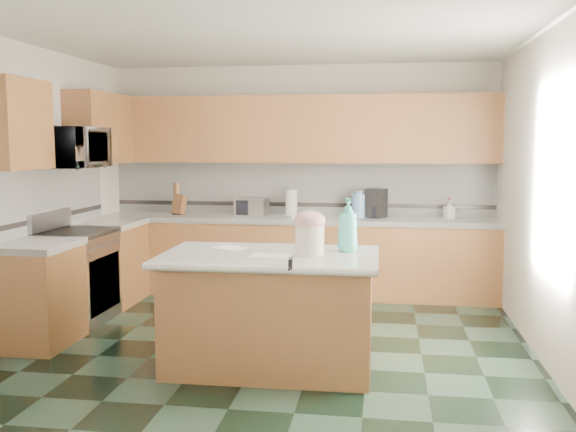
# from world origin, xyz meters

# --- Properties ---
(floor) EXTENTS (4.60, 4.60, 0.00)m
(floor) POSITION_xyz_m (0.00, 0.00, 0.00)
(floor) COLOR black
(floor) RESTS_ON ground
(ceiling) EXTENTS (4.60, 4.60, 0.00)m
(ceiling) POSITION_xyz_m (0.00, 0.00, 2.70)
(ceiling) COLOR white
(ceiling) RESTS_ON ground
(wall_back) EXTENTS (4.60, 0.04, 2.70)m
(wall_back) POSITION_xyz_m (0.00, 2.32, 1.35)
(wall_back) COLOR silver
(wall_back) RESTS_ON ground
(wall_front) EXTENTS (4.60, 0.04, 2.70)m
(wall_front) POSITION_xyz_m (0.00, -2.32, 1.35)
(wall_front) COLOR silver
(wall_front) RESTS_ON ground
(wall_left) EXTENTS (0.04, 4.60, 2.70)m
(wall_left) POSITION_xyz_m (-2.32, 0.00, 1.35)
(wall_left) COLOR silver
(wall_left) RESTS_ON ground
(wall_right) EXTENTS (0.04, 4.60, 2.70)m
(wall_right) POSITION_xyz_m (2.32, 0.00, 1.35)
(wall_right) COLOR silver
(wall_right) RESTS_ON ground
(back_base_cab) EXTENTS (4.60, 0.60, 0.86)m
(back_base_cab) POSITION_xyz_m (0.00, 2.00, 0.43)
(back_base_cab) COLOR #573619
(back_base_cab) RESTS_ON ground
(back_countertop) EXTENTS (4.60, 0.64, 0.06)m
(back_countertop) POSITION_xyz_m (0.00, 2.00, 0.89)
(back_countertop) COLOR white
(back_countertop) RESTS_ON back_base_cab
(back_upper_cab) EXTENTS (4.60, 0.33, 0.78)m
(back_upper_cab) POSITION_xyz_m (0.00, 2.13, 1.94)
(back_upper_cab) COLOR #573619
(back_upper_cab) RESTS_ON wall_back
(back_backsplash) EXTENTS (4.60, 0.02, 0.63)m
(back_backsplash) POSITION_xyz_m (0.00, 2.29, 1.24)
(back_backsplash) COLOR silver
(back_backsplash) RESTS_ON back_countertop
(back_accent_band) EXTENTS (4.60, 0.01, 0.05)m
(back_accent_band) POSITION_xyz_m (0.00, 2.28, 1.04)
(back_accent_band) COLOR black
(back_accent_band) RESTS_ON back_countertop
(left_base_cab_rear) EXTENTS (0.60, 0.82, 0.86)m
(left_base_cab_rear) POSITION_xyz_m (-2.00, 1.29, 0.43)
(left_base_cab_rear) COLOR #573619
(left_base_cab_rear) RESTS_ON ground
(left_counter_rear) EXTENTS (0.64, 0.82, 0.06)m
(left_counter_rear) POSITION_xyz_m (-2.00, 1.29, 0.89)
(left_counter_rear) COLOR white
(left_counter_rear) RESTS_ON left_base_cab_rear
(left_base_cab_front) EXTENTS (0.60, 0.72, 0.86)m
(left_base_cab_front) POSITION_xyz_m (-2.00, -0.24, 0.43)
(left_base_cab_front) COLOR #573619
(left_base_cab_front) RESTS_ON ground
(left_counter_front) EXTENTS (0.64, 0.72, 0.06)m
(left_counter_front) POSITION_xyz_m (-2.00, -0.24, 0.89)
(left_counter_front) COLOR white
(left_counter_front) RESTS_ON left_base_cab_front
(left_backsplash) EXTENTS (0.02, 2.30, 0.63)m
(left_backsplash) POSITION_xyz_m (-2.29, 0.55, 1.24)
(left_backsplash) COLOR silver
(left_backsplash) RESTS_ON wall_left
(left_accent_band) EXTENTS (0.01, 2.30, 0.05)m
(left_accent_band) POSITION_xyz_m (-2.28, 0.55, 1.04)
(left_accent_band) COLOR black
(left_accent_band) RESTS_ON wall_left
(left_upper_cab_rear) EXTENTS (0.33, 1.09, 0.78)m
(left_upper_cab_rear) POSITION_xyz_m (-2.13, 1.42, 1.94)
(left_upper_cab_rear) COLOR #573619
(left_upper_cab_rear) RESTS_ON wall_left
(left_upper_cab_front) EXTENTS (0.33, 0.72, 0.78)m
(left_upper_cab_front) POSITION_xyz_m (-2.13, -0.24, 1.94)
(left_upper_cab_front) COLOR #573619
(left_upper_cab_front) RESTS_ON wall_left
(range_body) EXTENTS (0.60, 0.76, 0.88)m
(range_body) POSITION_xyz_m (-2.00, 0.50, 0.44)
(range_body) COLOR #B7B7BC
(range_body) RESTS_ON ground
(range_oven_door) EXTENTS (0.02, 0.68, 0.55)m
(range_oven_door) POSITION_xyz_m (-1.71, 0.50, 0.40)
(range_oven_door) COLOR black
(range_oven_door) RESTS_ON range_body
(range_cooktop) EXTENTS (0.62, 0.78, 0.04)m
(range_cooktop) POSITION_xyz_m (-2.00, 0.50, 0.90)
(range_cooktop) COLOR black
(range_cooktop) RESTS_ON range_body
(range_handle) EXTENTS (0.02, 0.66, 0.02)m
(range_handle) POSITION_xyz_m (-1.68, 0.50, 0.78)
(range_handle) COLOR #B7B7BC
(range_handle) RESTS_ON range_body
(range_backguard) EXTENTS (0.06, 0.76, 0.18)m
(range_backguard) POSITION_xyz_m (-2.26, 0.50, 1.02)
(range_backguard) COLOR #B7B7BC
(range_backguard) RESTS_ON range_body
(microwave) EXTENTS (0.50, 0.73, 0.41)m
(microwave) POSITION_xyz_m (-2.00, 0.50, 1.73)
(microwave) COLOR #B7B7BC
(microwave) RESTS_ON wall_left
(island_base) EXTENTS (1.60, 0.93, 0.86)m
(island_base) POSITION_xyz_m (0.14, -0.49, 0.43)
(island_base) COLOR #573619
(island_base) RESTS_ON ground
(island_top) EXTENTS (1.70, 1.03, 0.06)m
(island_top) POSITION_xyz_m (0.14, -0.49, 0.89)
(island_top) COLOR white
(island_top) RESTS_ON island_base
(island_bullnose) EXTENTS (1.69, 0.08, 0.06)m
(island_bullnose) POSITION_xyz_m (0.14, -1.00, 0.89)
(island_bullnose) COLOR white
(island_bullnose) RESTS_ON island_base
(treat_jar) EXTENTS (0.29, 0.29, 0.23)m
(treat_jar) POSITION_xyz_m (0.45, -0.52, 1.04)
(treat_jar) COLOR silver
(treat_jar) RESTS_ON island_top
(treat_jar_lid) EXTENTS (0.24, 0.24, 0.15)m
(treat_jar_lid) POSITION_xyz_m (0.45, -0.52, 1.19)
(treat_jar_lid) COLOR #D49498
(treat_jar_lid) RESTS_ON treat_jar
(treat_jar_knob) EXTENTS (0.08, 0.03, 0.03)m
(treat_jar_knob) POSITION_xyz_m (0.45, -0.52, 1.24)
(treat_jar_knob) COLOR tan
(treat_jar_knob) RESTS_ON treat_jar_lid
(treat_jar_knob_end_l) EXTENTS (0.04, 0.04, 0.04)m
(treat_jar_knob_end_l) POSITION_xyz_m (0.41, -0.52, 1.24)
(treat_jar_knob_end_l) COLOR tan
(treat_jar_knob_end_l) RESTS_ON treat_jar_lid
(treat_jar_knob_end_r) EXTENTS (0.04, 0.04, 0.04)m
(treat_jar_knob_end_r) POSITION_xyz_m (0.49, -0.52, 1.24)
(treat_jar_knob_end_r) COLOR tan
(treat_jar_knob_end_r) RESTS_ON treat_jar_lid
(soap_bottle_island) EXTENTS (0.20, 0.20, 0.43)m
(soap_bottle_island) POSITION_xyz_m (0.73, -0.32, 1.13)
(soap_bottle_island) COLOR #41B3A1
(soap_bottle_island) RESTS_ON island_top
(paper_sheet_a) EXTENTS (0.31, 0.23, 0.00)m
(paper_sheet_a) POSITION_xyz_m (0.16, -0.60, 0.92)
(paper_sheet_a) COLOR white
(paper_sheet_a) RESTS_ON island_top
(paper_sheet_b) EXTENTS (0.32, 0.29, 0.00)m
(paper_sheet_b) POSITION_xyz_m (-0.24, -0.29, 0.92)
(paper_sheet_b) COLOR white
(paper_sheet_b) RESTS_ON island_top
(clamp_body) EXTENTS (0.04, 0.09, 0.08)m
(clamp_body) POSITION_xyz_m (0.37, -0.98, 0.93)
(clamp_body) COLOR black
(clamp_body) RESTS_ON island_top
(clamp_handle) EXTENTS (0.01, 0.06, 0.01)m
(clamp_handle) POSITION_xyz_m (0.37, -1.03, 0.91)
(clamp_handle) COLOR black
(clamp_handle) RESTS_ON island_top
(knife_block) EXTENTS (0.17, 0.20, 0.26)m
(knife_block) POSITION_xyz_m (-1.44, 2.05, 1.04)
(knife_block) COLOR #472814
(knife_block) RESTS_ON back_countertop
(utensil_crock) EXTENTS (0.13, 0.13, 0.16)m
(utensil_crock) POSITION_xyz_m (-1.48, 2.08, 1.00)
(utensil_crock) COLOR black
(utensil_crock) RESTS_ON back_countertop
(utensil_bundle) EXTENTS (0.07, 0.07, 0.23)m
(utensil_bundle) POSITION_xyz_m (-1.48, 2.08, 1.19)
(utensil_bundle) COLOR #472814
(utensil_bundle) RESTS_ON utensil_crock
(toaster_oven) EXTENTS (0.39, 0.28, 0.21)m
(toaster_oven) POSITION_xyz_m (-0.54, 2.05, 1.03)
(toaster_oven) COLOR #B7B7BC
(toaster_oven) RESTS_ON back_countertop
(toaster_oven_door) EXTENTS (0.33, 0.01, 0.17)m
(toaster_oven_door) POSITION_xyz_m (-0.54, 1.93, 1.03)
(toaster_oven_door) COLOR black
(toaster_oven_door) RESTS_ON toaster_oven
(paper_towel) EXTENTS (0.14, 0.14, 0.31)m
(paper_towel) POSITION_xyz_m (-0.07, 2.10, 1.07)
(paper_towel) COLOR white
(paper_towel) RESTS_ON back_countertop
(paper_towel_base) EXTENTS (0.21, 0.21, 0.01)m
(paper_towel_base) POSITION_xyz_m (-0.07, 2.10, 0.93)
(paper_towel_base) COLOR #B7B7BC
(paper_towel_base) RESTS_ON back_countertop
(water_jug) EXTENTS (0.17, 0.17, 0.27)m
(water_jug) POSITION_xyz_m (0.72, 2.06, 1.06)
(water_jug) COLOR #699DD7
(water_jug) RESTS_ON back_countertop
(water_jug_neck) EXTENTS (0.08, 0.08, 0.04)m
(water_jug_neck) POSITION_xyz_m (0.72, 2.06, 1.21)
(water_jug_neck) COLOR #699DD7
(water_jug_neck) RESTS_ON water_jug
(coffee_maker) EXTENTS (0.27, 0.28, 0.34)m
(coffee_maker) POSITION_xyz_m (0.92, 2.08, 1.09)
(coffee_maker) COLOR black
(coffee_maker) RESTS_ON back_countertop
(coffee_carafe) EXTENTS (0.14, 0.14, 0.14)m
(coffee_carafe) POSITION_xyz_m (0.92, 2.03, 0.99)
(coffee_carafe) COLOR black
(coffee_carafe) RESTS_ON back_countertop
(soap_bottle_back) EXTENTS (0.13, 0.13, 0.22)m
(soap_bottle_back) POSITION_xyz_m (1.74, 2.05, 1.03)
(soap_bottle_back) COLOR white
(soap_bottle_back) RESTS_ON back_countertop
(soap_back_cap) EXTENTS (0.02, 0.02, 0.03)m
(soap_back_cap) POSITION_xyz_m (1.74, 2.05, 1.15)
(soap_back_cap) COLOR red
(soap_back_cap) RESTS_ON soap_bottle_back
(window_light_proxy) EXTENTS (0.02, 1.40, 1.10)m
(window_light_proxy) POSITION_xyz_m (2.29, -0.20, 1.50)
(window_light_proxy) COLOR white
(window_light_proxy) RESTS_ON wall_right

